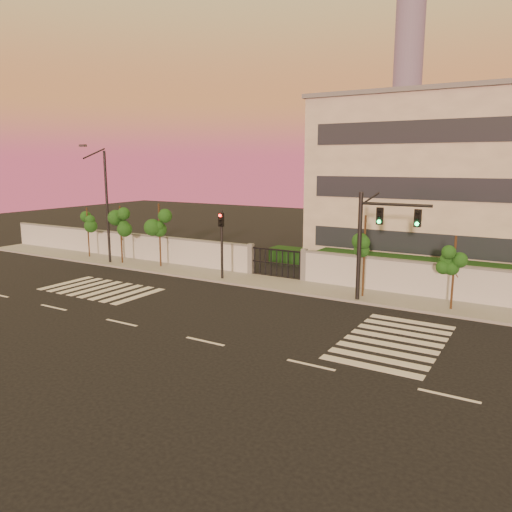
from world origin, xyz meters
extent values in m
plane|color=black|center=(0.00, 0.00, 0.00)|extent=(120.00, 120.00, 0.00)
cube|color=gray|center=(0.00, 10.50, 0.07)|extent=(60.00, 3.00, 0.15)
cube|color=silver|center=(-17.50, 12.00, 1.00)|extent=(25.00, 0.30, 2.00)
cube|color=slate|center=(-17.50, 12.00, 2.06)|extent=(25.00, 0.36, 0.12)
cube|color=slate|center=(-5.00, 12.00, 1.10)|extent=(0.35, 0.35, 2.20)
cube|color=slate|center=(-1.00, 12.00, 1.10)|extent=(0.35, 0.35, 2.20)
cube|color=black|center=(9.00, 14.50, 0.90)|extent=(20.00, 2.00, 1.80)
cube|color=black|center=(-16.00, 14.50, 0.70)|extent=(12.00, 1.80, 1.40)
cube|color=black|center=(-3.00, 17.00, 0.60)|extent=(6.00, 1.50, 1.20)
cube|color=#B6AC9A|center=(9.00, 22.00, 6.00)|extent=(24.00, 12.00, 12.00)
cube|color=#262D38|center=(9.00, 15.98, 2.50)|extent=(22.00, 0.08, 1.40)
cube|color=#262D38|center=(9.00, 15.98, 6.00)|extent=(22.00, 0.08, 1.40)
cube|color=#262D38|center=(9.00, 15.98, 9.50)|extent=(22.00, 0.08, 1.40)
cube|color=slate|center=(9.00, 22.00, 12.10)|extent=(24.40, 12.40, 0.30)
cylinder|color=slate|center=(-65.00, 280.00, 55.00)|extent=(16.00, 16.00, 110.00)
cube|color=silver|center=(-14.00, 4.00, 0.01)|extent=(0.50, 4.00, 0.02)
cube|color=silver|center=(-13.10, 4.00, 0.01)|extent=(0.50, 4.00, 0.02)
cube|color=silver|center=(-12.20, 4.00, 0.01)|extent=(0.50, 4.00, 0.02)
cube|color=silver|center=(-11.30, 4.00, 0.01)|extent=(0.50, 4.00, 0.02)
cube|color=silver|center=(-10.40, 4.00, 0.01)|extent=(0.50, 4.00, 0.02)
cube|color=silver|center=(-9.50, 4.00, 0.01)|extent=(0.50, 4.00, 0.02)
cube|color=silver|center=(-8.60, 4.00, 0.01)|extent=(0.50, 4.00, 0.02)
cube|color=silver|center=(-7.70, 4.00, 0.01)|extent=(0.50, 4.00, 0.02)
cube|color=silver|center=(7.00, 1.00, 0.01)|extent=(4.00, 0.50, 0.02)
cube|color=silver|center=(7.00, 1.90, 0.01)|extent=(4.00, 0.50, 0.02)
cube|color=silver|center=(7.00, 2.80, 0.01)|extent=(4.00, 0.50, 0.02)
cube|color=silver|center=(7.00, 3.70, 0.01)|extent=(4.00, 0.50, 0.02)
cube|color=silver|center=(7.00, 4.60, 0.01)|extent=(4.00, 0.50, 0.02)
cube|color=silver|center=(7.00, 5.50, 0.01)|extent=(4.00, 0.50, 0.02)
cube|color=silver|center=(7.00, 6.40, 0.01)|extent=(4.00, 0.50, 0.02)
cube|color=silver|center=(7.00, 7.30, 0.01)|extent=(4.00, 0.50, 0.02)
cube|color=silver|center=(-10.00, 0.00, 0.01)|extent=(2.00, 0.15, 0.01)
cube|color=silver|center=(-5.00, 0.00, 0.01)|extent=(2.00, 0.15, 0.01)
cube|color=silver|center=(0.00, 0.00, 0.01)|extent=(2.00, 0.15, 0.01)
cube|color=silver|center=(5.00, 0.00, 0.01)|extent=(2.00, 0.15, 0.01)
cube|color=silver|center=(10.00, 0.00, 0.01)|extent=(2.00, 0.15, 0.01)
cylinder|color=#382314|center=(-19.44, 10.62, 2.05)|extent=(0.11, 0.11, 4.10)
sphere|color=#184213|center=(-19.44, 10.62, 3.28)|extent=(1.00, 1.00, 1.00)
sphere|color=#184213|center=(-19.12, 10.80, 2.66)|extent=(0.76, 0.76, 0.76)
sphere|color=#184213|center=(-19.71, 10.48, 2.87)|extent=(0.73, 0.73, 0.73)
cylinder|color=#382314|center=(-15.27, 10.13, 2.22)|extent=(0.12, 0.12, 4.44)
sphere|color=#184213|center=(-15.27, 10.13, 3.55)|extent=(1.08, 1.08, 1.08)
sphere|color=#184213|center=(-14.93, 10.33, 2.88)|extent=(0.83, 0.83, 0.83)
sphere|color=#184213|center=(-15.57, 9.98, 3.11)|extent=(0.79, 0.79, 0.79)
cylinder|color=#382314|center=(-11.90, 10.64, 2.36)|extent=(0.12, 0.12, 4.72)
sphere|color=#184213|center=(-11.90, 10.64, 3.77)|extent=(1.13, 1.13, 1.13)
sphere|color=#184213|center=(-11.54, 10.84, 3.07)|extent=(0.86, 0.86, 0.86)
sphere|color=#184213|center=(-12.21, 10.48, 3.30)|extent=(0.82, 0.82, 0.82)
cylinder|color=#382314|center=(3.54, 10.19, 2.37)|extent=(0.12, 0.12, 4.74)
sphere|color=#184213|center=(3.54, 10.19, 3.79)|extent=(1.06, 1.06, 1.06)
sphere|color=#184213|center=(3.87, 10.38, 3.08)|extent=(0.81, 0.81, 0.81)
sphere|color=#184213|center=(3.25, 10.05, 3.32)|extent=(0.77, 0.77, 0.77)
cylinder|color=#382314|center=(8.31, 10.09, 1.99)|extent=(0.11, 0.11, 3.98)
sphere|color=#184213|center=(8.31, 10.09, 3.18)|extent=(1.05, 1.05, 1.05)
sphere|color=#184213|center=(8.65, 10.28, 2.59)|extent=(0.80, 0.80, 0.80)
sphere|color=#184213|center=(8.03, 9.95, 2.79)|extent=(0.76, 0.76, 0.76)
cylinder|color=black|center=(3.51, 9.39, 3.03)|extent=(0.23, 0.23, 6.06)
cylinder|color=black|center=(5.37, 9.39, 5.47)|extent=(3.71, 0.17, 0.16)
cube|color=black|center=(4.58, 9.34, 4.84)|extent=(0.34, 0.18, 0.88)
sphere|color=#0CF259|center=(4.58, 9.23, 4.56)|extent=(0.20, 0.20, 0.20)
cube|color=black|center=(6.54, 9.34, 4.84)|extent=(0.34, 0.18, 0.88)
sphere|color=#0CF259|center=(6.54, 9.23, 4.56)|extent=(0.20, 0.20, 0.20)
cylinder|color=black|center=(-5.83, 9.75, 2.31)|extent=(0.16, 0.16, 4.62)
cube|color=black|center=(-5.83, 9.70, 4.01)|extent=(0.36, 0.18, 0.92)
sphere|color=red|center=(-5.83, 9.59, 4.29)|extent=(0.21, 0.21, 0.21)
cylinder|color=black|center=(-16.24, 9.82, 4.23)|extent=(0.19, 0.19, 8.46)
cylinder|color=black|center=(-16.24, 8.87, 8.25)|extent=(0.11, 2.02, 0.82)
cube|color=#3F3F44|center=(-16.24, 7.92, 8.78)|extent=(0.53, 0.26, 0.16)
camera|label=1|loc=(12.38, -16.47, 7.61)|focal=35.00mm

